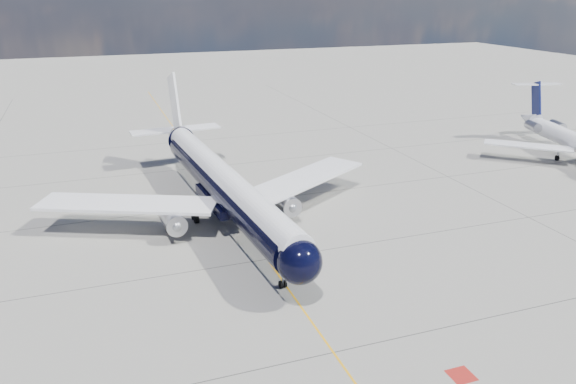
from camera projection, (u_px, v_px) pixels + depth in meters
name	position (u px, v px, depth m)	size (l,w,h in m)	color
ground	(218.00, 190.00, 69.48)	(320.00, 320.00, 0.00)	gray
taxiway_centerline	(228.00, 204.00, 65.05)	(0.16, 160.00, 0.01)	#F4A70C
red_marking	(461.00, 375.00, 36.23)	(1.60, 1.60, 0.01)	maroon
main_airliner	(221.00, 182.00, 59.87)	(37.62, 45.90, 13.25)	black
regional_jet	(569.00, 138.00, 81.53)	(24.42, 28.55, 9.79)	white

